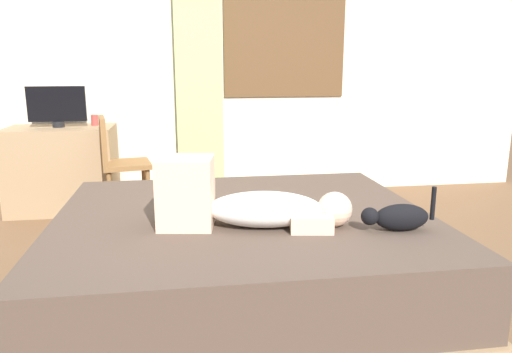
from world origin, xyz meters
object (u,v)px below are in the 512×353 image
object	(u,v)px
person_lying	(245,203)
chair_by_desk	(117,159)
bed	(243,257)
tv_monitor	(57,106)
cup	(95,120)
desk	(63,169)
cat	(398,217)

from	to	relation	value
person_lying	chair_by_desk	xyz separation A→B (m)	(-0.82, 1.79, -0.10)
chair_by_desk	bed	bearing A→B (deg)	-61.96
person_lying	tv_monitor	distance (m)	2.55
tv_monitor	bed	bearing A→B (deg)	-54.85
tv_monitor	chair_by_desk	distance (m)	0.75
cup	tv_monitor	bearing A→B (deg)	-163.88
bed	cup	xyz separation A→B (m)	(-1.07, 2.02, 0.54)
bed	cup	world-z (taller)	cup
person_lying	tv_monitor	world-z (taller)	tv_monitor
chair_by_desk	desk	bearing A→B (deg)	145.77
cup	cat	bearing A→B (deg)	-53.87
cup	chair_by_desk	distance (m)	0.57
cup	person_lying	bearing A→B (deg)	-64.73
desk	cup	world-z (taller)	cup
person_lying	cup	world-z (taller)	cup
tv_monitor	chair_by_desk	xyz separation A→B (m)	(0.52, -0.35, -0.41)
bed	cat	xyz separation A→B (m)	(0.69, -0.39, 0.32)
bed	desk	bearing A→B (deg)	125.09
desk	chair_by_desk	bearing A→B (deg)	-34.23
person_lying	cup	bearing A→B (deg)	115.27
person_lying	desk	size ratio (longest dim) A/B	1.05
desk	chair_by_desk	distance (m)	0.64
bed	cat	bearing A→B (deg)	-29.75
tv_monitor	cup	distance (m)	0.33
person_lying	cup	distance (m)	2.47
bed	desk	xyz separation A→B (m)	(-1.36, 1.93, 0.13)
cat	chair_by_desk	xyz separation A→B (m)	(-1.53, 1.97, -0.05)
desk	tv_monitor	size ratio (longest dim) A/B	1.87
person_lying	cat	xyz separation A→B (m)	(0.71, -0.18, -0.05)
person_lying	chair_by_desk	distance (m)	1.98
bed	person_lying	world-z (taller)	person_lying
cat	tv_monitor	size ratio (longest dim) A/B	0.74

